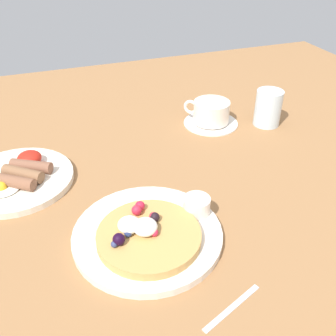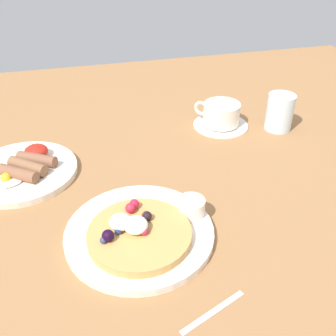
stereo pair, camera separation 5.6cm
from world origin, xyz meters
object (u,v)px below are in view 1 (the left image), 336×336
Objects in this scene: coffee_cup at (211,111)px; water_glass at (268,108)px; pancake_plate at (148,235)px; syrup_ramekin at (197,205)px; breakfast_plate at (16,180)px; teaspoon at (202,335)px; coffee_saucer at (211,122)px.

water_glass reaches higher than coffee_cup.
coffee_cup is at bearing 159.57° from water_glass.
pancake_plate is 2.78× the size of water_glass.
syrup_ramekin reaches higher than breakfast_plate.
syrup_ramekin is 36.40cm from breakfast_plate.
water_glass is at bearing 4.72° from breakfast_plate.
syrup_ramekin is 22.46cm from teaspoon.
pancake_plate is at bearing 93.65° from teaspoon.
pancake_plate is 1.10× the size of breakfast_plate.
breakfast_plate is 2.53× the size of water_glass.
coffee_saucer is 3.07cm from coffee_cup.
teaspoon is at bearing -129.18° from water_glass.
coffee_cup is (26.83, 33.26, 2.75)cm from pancake_plate.
breakfast_plate is (-29.09, 21.76, -2.25)cm from syrup_ramekin.
breakfast_plate is at bearing -168.26° from coffee_saucer.
teaspoon is at bearing -111.44° from syrup_ramekin.
coffee_saucer is (26.93, 33.17, -0.32)cm from pancake_plate.
water_glass is at bearing -20.22° from coffee_saucer.
breakfast_plate reaches higher than coffee_saucer.
coffee_saucer is 14.37cm from water_glass.
water_glass is at bearing 41.17° from syrup_ramekin.
teaspoon is (-8.15, -20.76, -2.67)cm from syrup_ramekin.
breakfast_plate is 1.65× the size of coffee_saucer.
water_glass is at bearing 35.46° from pancake_plate.
breakfast_plate is 59.92cm from water_glass.
syrup_ramekin is 40.56cm from water_glass.
syrup_ramekin is 0.21× the size of breakfast_plate.
coffee_saucer is at bearing 50.93° from pancake_plate.
teaspoon is at bearing -63.78° from breakfast_plate.
pancake_plate is 1.81× the size of coffee_saucer.
breakfast_plate is 47.65cm from coffee_saucer.
breakfast_plate is at bearing 116.22° from teaspoon.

